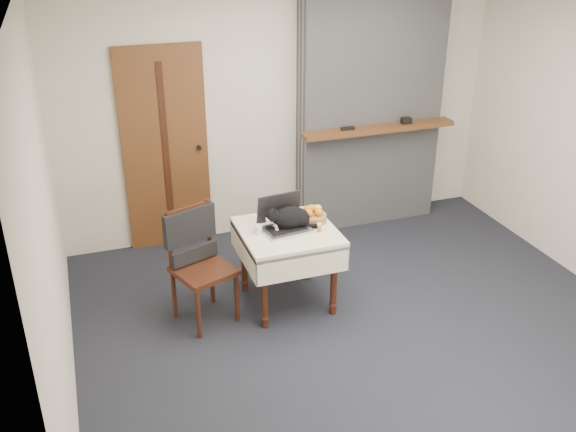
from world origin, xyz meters
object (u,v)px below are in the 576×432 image
object	(u,v)px
cat	(291,218)
fruit_basket	(313,215)
door	(165,150)
pill_bottle	(319,227)
side_table	(288,242)
chair	(196,249)
cream_jar	(258,229)
laptop	(283,220)

from	to	relation	value
cat	fruit_basket	size ratio (longest dim) A/B	1.92
door	pill_bottle	bearing A→B (deg)	-58.00
side_table	fruit_basket	distance (m)	0.31
pill_bottle	cat	bearing A→B (deg)	144.40
chair	pill_bottle	bearing A→B (deg)	-30.91
pill_bottle	fruit_basket	size ratio (longest dim) A/B	0.32
side_table	fruit_basket	world-z (taller)	fruit_basket
door	side_table	distance (m)	1.68
cat	side_table	bearing A→B (deg)	-156.02
side_table	cream_jar	bearing A→B (deg)	176.36
pill_bottle	chair	size ratio (longest dim) A/B	0.08
chair	side_table	bearing A→B (deg)	-24.87
side_table	laptop	bearing A→B (deg)	121.48
side_table	pill_bottle	xyz separation A→B (m)	(0.23, -0.12, 0.15)
laptop	cream_jar	bearing A→B (deg)	179.13
laptop	cream_jar	distance (m)	0.23
cream_jar	fruit_basket	bearing A→B (deg)	7.22
door	cat	distance (m)	1.64
cat	chair	distance (m)	0.81
door	fruit_basket	distance (m)	1.71
fruit_basket	chair	bearing A→B (deg)	-178.94
door	pill_bottle	distance (m)	1.87
laptop	cream_jar	size ratio (longest dim) A/B	5.78
side_table	door	bearing A→B (deg)	117.42
cream_jar	chair	size ratio (longest dim) A/B	0.07
cat	pill_bottle	size ratio (longest dim) A/B	5.96
pill_bottle	chair	distance (m)	1.02
laptop	chair	distance (m)	0.75
door	chair	xyz separation A→B (m)	(-0.01, -1.38, -0.38)
laptop	chair	size ratio (longest dim) A/B	0.43
door	fruit_basket	xyz separation A→B (m)	(1.00, -1.36, -0.25)
door	cat	xyz separation A→B (m)	(0.78, -1.43, -0.21)
cat	cream_jar	world-z (taller)	cat
laptop	cat	world-z (taller)	laptop
side_table	chair	xyz separation A→B (m)	(-0.76, 0.06, 0.04)
cat	chair	world-z (taller)	chair
laptop	chair	bearing A→B (deg)	171.44
door	laptop	world-z (taller)	door
side_table	cat	distance (m)	0.21
cream_jar	laptop	bearing A→B (deg)	6.10
fruit_basket	door	bearing A→B (deg)	126.22
cat	cream_jar	size ratio (longest dim) A/B	6.26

